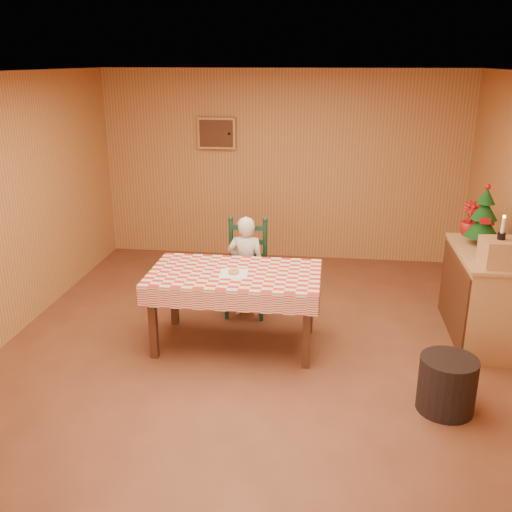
{
  "coord_description": "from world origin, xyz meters",
  "views": [
    {
      "loc": [
        0.66,
        -4.83,
        2.7
      ],
      "look_at": [
        0.0,
        0.2,
        0.95
      ],
      "focal_mm": 40.0,
      "sensor_mm": 36.0,
      "label": 1
    }
  ],
  "objects": [
    {
      "name": "ground",
      "position": [
        0.0,
        0.0,
        0.0
      ],
      "size": [
        6.0,
        6.0,
        0.0
      ],
      "primitive_type": "plane",
      "color": "brown",
      "rests_on": "ground"
    },
    {
      "name": "cabin_walls",
      "position": [
        -0.0,
        0.53,
        1.83
      ],
      "size": [
        5.1,
        6.05,
        2.65
      ],
      "color": "#BE8144",
      "rests_on": "ground"
    },
    {
      "name": "dining_table",
      "position": [
        -0.21,
        0.23,
        0.69
      ],
      "size": [
        1.66,
        0.96,
        0.77
      ],
      "color": "#4B2714",
      "rests_on": "ground"
    },
    {
      "name": "ladder_chair",
      "position": [
        -0.21,
        1.01,
        0.5
      ],
      "size": [
        0.44,
        0.4,
        1.08
      ],
      "color": "#10311D",
      "rests_on": "ground"
    },
    {
      "name": "seated_child",
      "position": [
        -0.21,
        0.96,
        0.56
      ],
      "size": [
        0.41,
        0.27,
        1.12
      ],
      "primitive_type": "imported",
      "rotation": [
        0.0,
        0.0,
        3.14
      ],
      "color": "silver",
      "rests_on": "ground"
    },
    {
      "name": "napkin",
      "position": [
        -0.21,
        0.18,
        0.77
      ],
      "size": [
        0.28,
        0.28,
        0.0
      ],
      "primitive_type": "cube",
      "rotation": [
        0.0,
        0.0,
        0.08
      ],
      "color": "white",
      "rests_on": "dining_table"
    },
    {
      "name": "donut",
      "position": [
        -0.21,
        0.18,
        0.79
      ],
      "size": [
        0.12,
        0.12,
        0.04
      ],
      "primitive_type": "torus",
      "rotation": [
        0.0,
        0.0,
        0.15
      ],
      "color": "#D2984B",
      "rests_on": "napkin"
    },
    {
      "name": "shelf_unit",
      "position": [
        2.19,
        0.68,
        0.47
      ],
      "size": [
        0.54,
        1.24,
        0.93
      ],
      "color": "tan",
      "rests_on": "ground"
    },
    {
      "name": "crate",
      "position": [
        2.2,
        0.28,
        1.06
      ],
      "size": [
        0.32,
        0.32,
        0.25
      ],
      "primitive_type": "cube",
      "rotation": [
        0.0,
        0.0,
        0.08
      ],
      "color": "tan",
      "rests_on": "shelf_unit"
    },
    {
      "name": "christmas_tree",
      "position": [
        2.2,
        0.93,
        1.21
      ],
      "size": [
        0.34,
        0.34,
        0.62
      ],
      "color": "#4B2714",
      "rests_on": "shelf_unit"
    },
    {
      "name": "flower_arrangement",
      "position": [
        2.15,
        1.23,
        1.11
      ],
      "size": [
        0.21,
        0.21,
        0.36
      ],
      "primitive_type": "imported",
      "rotation": [
        0.0,
        0.0,
        -0.03
      ],
      "color": "#AF1012",
      "rests_on": "shelf_unit"
    },
    {
      "name": "candle_set",
      "position": [
        2.2,
        0.28,
        1.24
      ],
      "size": [
        0.07,
        0.07,
        0.22
      ],
      "color": "black",
      "rests_on": "crate"
    },
    {
      "name": "storage_bin",
      "position": [
        1.66,
        -0.67,
        0.23
      ],
      "size": [
        0.55,
        0.55,
        0.46
      ],
      "primitive_type": "cylinder",
      "rotation": [
        0.0,
        0.0,
        0.23
      ],
      "color": "black",
      "rests_on": "ground"
    }
  ]
}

